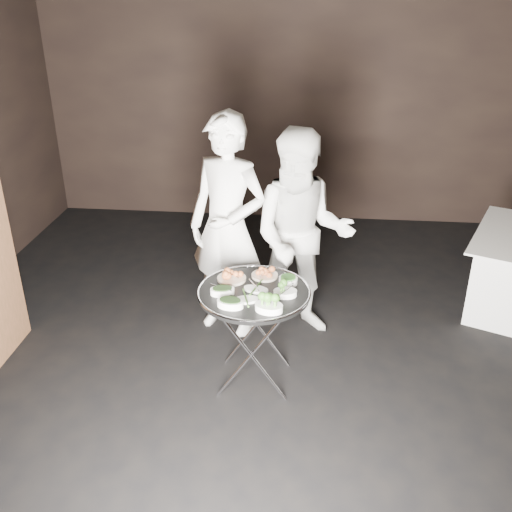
# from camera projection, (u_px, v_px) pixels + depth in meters

# --- Properties ---
(floor) EXTENTS (6.00, 7.00, 0.05)m
(floor) POSITION_uv_depth(u_px,v_px,m) (284.00, 405.00, 4.01)
(floor) COLOR black
(floor) RESTS_ON ground
(wall_back) EXTENTS (6.00, 0.05, 3.00)m
(wall_back) POSITION_uv_depth(u_px,v_px,m) (303.00, 93.00, 6.50)
(wall_back) COLOR black
(wall_back) RESTS_ON floor
(tray_stand) EXTENTS (0.50, 0.42, 0.74)m
(tray_stand) POSITION_uv_depth(u_px,v_px,m) (254.00, 333.00, 4.04)
(tray_stand) COLOR silver
(tray_stand) RESTS_ON floor
(serving_tray) EXTENTS (0.78, 0.78, 0.04)m
(serving_tray) POSITION_uv_depth(u_px,v_px,m) (254.00, 293.00, 3.90)
(serving_tray) COLOR black
(serving_tray) RESTS_ON tray_stand
(potato_plate_a) EXTENTS (0.21, 0.21, 0.08)m
(potato_plate_a) POSITION_uv_depth(u_px,v_px,m) (232.00, 276.00, 4.03)
(potato_plate_a) COLOR beige
(potato_plate_a) RESTS_ON serving_tray
(potato_plate_b) EXTENTS (0.20, 0.20, 0.07)m
(potato_plate_b) POSITION_uv_depth(u_px,v_px,m) (265.00, 273.00, 4.07)
(potato_plate_b) COLOR beige
(potato_plate_b) RESTS_ON serving_tray
(greens_bowl) EXTENTS (0.13, 0.13, 0.08)m
(greens_bowl) POSITION_uv_depth(u_px,v_px,m) (288.00, 279.00, 3.97)
(greens_bowl) COLOR white
(greens_bowl) RESTS_ON serving_tray
(asparagus_plate_a) EXTENTS (0.20, 0.14, 0.04)m
(asparagus_plate_a) POSITION_uv_depth(u_px,v_px,m) (256.00, 289.00, 3.89)
(asparagus_plate_a) COLOR white
(asparagus_plate_a) RESTS_ON serving_tray
(asparagus_plate_b) EXTENTS (0.19, 0.14, 0.04)m
(asparagus_plate_b) POSITION_uv_depth(u_px,v_px,m) (246.00, 299.00, 3.77)
(asparagus_plate_b) COLOR white
(asparagus_plate_b) RESTS_ON serving_tray
(spinach_bowl_a) EXTENTS (0.18, 0.14, 0.07)m
(spinach_bowl_a) POSITION_uv_depth(u_px,v_px,m) (222.00, 290.00, 3.85)
(spinach_bowl_a) COLOR white
(spinach_bowl_a) RESTS_ON serving_tray
(spinach_bowl_b) EXTENTS (0.19, 0.14, 0.07)m
(spinach_bowl_b) POSITION_uv_depth(u_px,v_px,m) (230.00, 302.00, 3.70)
(spinach_bowl_b) COLOR white
(spinach_bowl_b) RESTS_ON serving_tray
(broccoli_bowl_a) EXTENTS (0.17, 0.14, 0.07)m
(broccoli_bowl_a) POSITION_uv_depth(u_px,v_px,m) (285.00, 292.00, 3.83)
(broccoli_bowl_a) COLOR white
(broccoli_bowl_a) RESTS_ON serving_tray
(broccoli_bowl_b) EXTENTS (0.21, 0.17, 0.08)m
(broccoli_bowl_b) POSITION_uv_depth(u_px,v_px,m) (269.00, 306.00, 3.65)
(broccoli_bowl_b) COLOR white
(broccoli_bowl_b) RESTS_ON serving_tray
(serving_utensils) EXTENTS (0.57, 0.42, 0.01)m
(serving_utensils) POSITION_uv_depth(u_px,v_px,m) (257.00, 281.00, 3.93)
(serving_utensils) COLOR silver
(serving_utensils) RESTS_ON serving_tray
(waiter_left) EXTENTS (0.78, 0.65, 1.82)m
(waiter_left) POSITION_uv_depth(u_px,v_px,m) (228.00, 228.00, 4.49)
(waiter_left) COLOR white
(waiter_left) RESTS_ON floor
(waiter_right) EXTENTS (0.85, 0.67, 1.71)m
(waiter_right) POSITION_uv_depth(u_px,v_px,m) (301.00, 236.00, 4.48)
(waiter_right) COLOR white
(waiter_right) RESTS_ON floor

